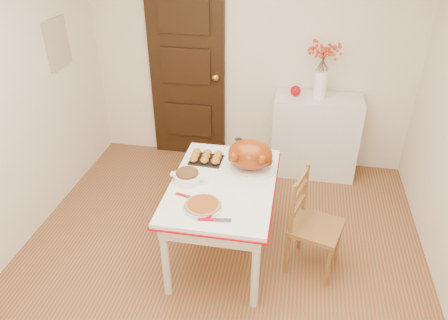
% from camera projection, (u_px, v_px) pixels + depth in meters
% --- Properties ---
extents(floor, '(3.50, 4.00, 0.00)m').
position_uv_depth(floor, '(214.00, 277.00, 3.46)').
color(floor, brown).
rests_on(floor, ground).
extents(wall_back, '(3.50, 0.00, 2.50)m').
position_uv_depth(wall_back, '(251.00, 54.00, 4.51)').
color(wall_back, beige).
rests_on(wall_back, ground).
extents(door_back, '(0.85, 0.06, 2.06)m').
position_uv_depth(door_back, '(187.00, 71.00, 4.70)').
color(door_back, black).
rests_on(door_back, ground).
extents(photo_board, '(0.03, 0.35, 0.45)m').
position_uv_depth(photo_board, '(57.00, 43.00, 3.97)').
color(photo_board, beige).
rests_on(photo_board, ground).
extents(sideboard, '(0.90, 0.40, 0.90)m').
position_uv_depth(sideboard, '(315.00, 136.00, 4.61)').
color(sideboard, silver).
rests_on(sideboard, floor).
extents(kitchen_table, '(0.83, 1.21, 0.73)m').
position_uv_depth(kitchen_table, '(223.00, 219.00, 3.54)').
color(kitchen_table, white).
rests_on(kitchen_table, floor).
extents(chair_oak, '(0.47, 0.47, 0.87)m').
position_uv_depth(chair_oak, '(317.00, 225.00, 3.36)').
color(chair_oak, brown).
rests_on(chair_oak, floor).
extents(berry_vase, '(0.30, 0.30, 0.58)m').
position_uv_depth(berry_vase, '(322.00, 70.00, 4.23)').
color(berry_vase, white).
rests_on(berry_vase, sideboard).
extents(apple, '(0.11, 0.11, 0.11)m').
position_uv_depth(apple, '(296.00, 91.00, 4.39)').
color(apple, '#AF000D').
rests_on(apple, sideboard).
extents(turkey_platter, '(0.50, 0.44, 0.27)m').
position_uv_depth(turkey_platter, '(250.00, 156.00, 3.44)').
color(turkey_platter, '#8F3109').
rests_on(turkey_platter, kitchen_table).
extents(pumpkin_pie, '(0.32, 0.32, 0.06)m').
position_uv_depth(pumpkin_pie, '(203.00, 205.00, 3.05)').
color(pumpkin_pie, brown).
rests_on(pumpkin_pie, kitchen_table).
extents(stuffing_dish, '(0.30, 0.26, 0.10)m').
position_uv_depth(stuffing_dish, '(187.00, 176.00, 3.34)').
color(stuffing_dish, brown).
rests_on(stuffing_dish, kitchen_table).
extents(rolls_tray, '(0.28, 0.22, 0.07)m').
position_uv_depth(rolls_tray, '(206.00, 157.00, 3.62)').
color(rolls_tray, '#9F5C20').
rests_on(rolls_tray, kitchen_table).
extents(pie_server, '(0.24, 0.10, 0.01)m').
position_uv_depth(pie_server, '(214.00, 220.00, 2.94)').
color(pie_server, silver).
rests_on(pie_server, kitchen_table).
extents(carving_knife, '(0.25, 0.12, 0.01)m').
position_uv_depth(carving_knife, '(190.00, 197.00, 3.17)').
color(carving_knife, silver).
rests_on(carving_knife, kitchen_table).
extents(drinking_glass, '(0.07, 0.07, 0.12)m').
position_uv_depth(drinking_glass, '(238.00, 145.00, 3.75)').
color(drinking_glass, white).
rests_on(drinking_glass, kitchen_table).
extents(shaker_pair, '(0.09, 0.06, 0.08)m').
position_uv_depth(shaker_pair, '(262.00, 150.00, 3.71)').
color(shaker_pair, white).
rests_on(shaker_pair, kitchen_table).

